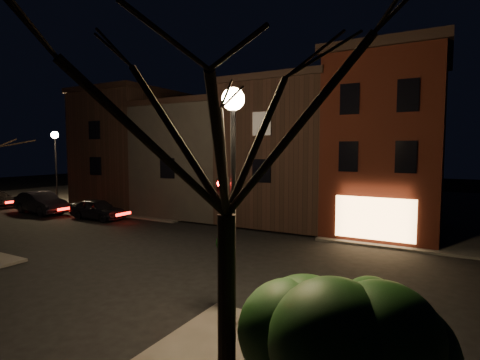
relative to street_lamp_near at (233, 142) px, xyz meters
name	(u,v)px	position (x,y,z in m)	size (l,w,h in m)	color
ground	(186,250)	(-6.20, 6.00, -5.18)	(120.00, 120.00, 0.00)	black
sidewalk_far_left	(155,190)	(-26.20, 26.00, -5.12)	(30.00, 30.00, 0.12)	#2D2B28
corner_building	(388,143)	(1.80, 15.47, 0.22)	(6.50, 8.50, 10.50)	#3F130B
row_building_a	(293,152)	(-4.70, 16.50, -0.34)	(7.30, 10.30, 9.40)	black
row_building_b	(208,158)	(-11.95, 16.50, -0.85)	(7.80, 10.30, 8.40)	black
row_building_c	(141,149)	(-19.20, 16.50, -0.09)	(7.30, 10.30, 9.90)	black
street_lamp_near	(233,142)	(0.00, 0.00, 0.00)	(0.60, 0.60, 6.48)	black
street_lamp_far	(55,148)	(-25.20, 12.20, 0.00)	(0.60, 0.60, 6.48)	black
traffic_signal	(224,224)	(-0.60, 0.49, -2.37)	(0.58, 0.38, 4.05)	black
bare_tree_right	(226,87)	(1.30, -2.50, 0.97)	(6.40, 6.40, 8.50)	black
evergreen_bush	(333,344)	(3.30, -2.00, -3.81)	(3.15, 3.15, 2.49)	black
parked_car_a	(97,209)	(-16.87, 9.56, -4.44)	(1.75, 4.35, 1.48)	black
parked_car_b	(41,203)	(-22.78, 9.11, -4.33)	(1.81, 5.18, 1.71)	black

